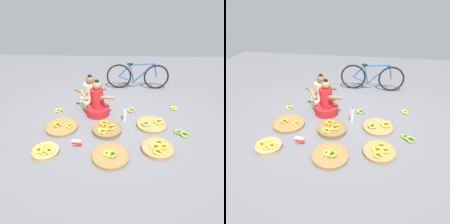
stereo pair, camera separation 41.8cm
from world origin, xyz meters
TOP-DOWN VIEW (x-y plane):
  - ground_plane at (0.00, 0.00)m, footprint 10.00×10.00m
  - vendor_woman_front at (-0.33, 0.30)m, footprint 0.75×0.52m
  - vendor_woman_behind at (-0.53, 0.70)m, footprint 0.70×0.54m
  - bicycle_leaning at (0.63, 1.76)m, footprint 1.70×0.08m
  - banana_basket_front_left at (-1.01, -0.30)m, footprint 0.65×0.65m
  - banana_basket_back_center at (0.81, -0.14)m, footprint 0.61×0.61m
  - banana_basket_near_bicycle at (-1.10, -1.06)m, footprint 0.46×0.46m
  - banana_basket_mid_right at (0.01, -1.12)m, footprint 0.63×0.63m
  - banana_basket_front_right at (-0.09, -0.38)m, footprint 0.58×0.58m
  - banana_basket_front_center at (0.82, -0.90)m, footprint 0.56×0.56m
  - loose_bananas_back_left at (1.37, -0.43)m, footprint 0.27×0.26m
  - loose_bananas_mid_left at (0.42, 0.44)m, footprint 0.19×0.19m
  - loose_bananas_near_vendor at (-1.24, 0.38)m, footprint 0.14×0.15m
  - loose_bananas_back_right at (1.42, 0.58)m, footprint 0.15×0.16m
  - water_bottle at (0.26, 0.05)m, footprint 0.07×0.07m
  - packet_carton_stack at (-0.61, -0.83)m, footprint 0.17×0.08m

SIDE VIEW (x-z plane):
  - ground_plane at x=0.00m, z-range 0.00..0.00m
  - loose_bananas_near_vendor at x=-1.24m, z-range -0.01..0.07m
  - loose_bananas_back_left at x=1.37m, z-range -0.01..0.07m
  - loose_bananas_back_right at x=1.42m, z-range -0.01..0.07m
  - loose_bananas_mid_left at x=0.42m, z-range -0.01..0.08m
  - banana_basket_back_center at x=0.81m, z-range -0.03..0.11m
  - banana_basket_front_left at x=-1.01m, z-range -0.03..0.11m
  - banana_basket_mid_right at x=0.01m, z-range -0.03..0.11m
  - banana_basket_front_center at x=0.82m, z-range -0.03..0.12m
  - banana_basket_front_right at x=-0.09m, z-range -0.03..0.14m
  - banana_basket_near_bicycle at x=-1.10m, z-range -0.02..0.14m
  - packet_carton_stack at x=-0.61m, z-range 0.00..0.12m
  - water_bottle at x=0.26m, z-range -0.01..0.31m
  - vendor_woman_behind at x=-0.53m, z-range -0.14..0.64m
  - vendor_woman_front at x=-0.33m, z-range -0.15..0.68m
  - bicycle_leaning at x=0.63m, z-range -0.01..0.73m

